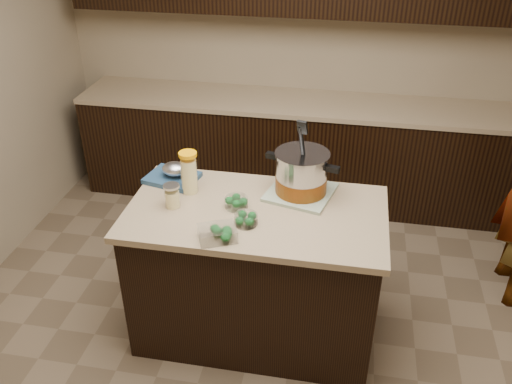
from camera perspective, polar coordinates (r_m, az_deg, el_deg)
ground_plane at (r=3.61m, az=0.00°, el=-14.02°), size 4.00×4.00×0.00m
room_shell at (r=2.69m, az=0.00°, el=12.82°), size 4.04×4.04×2.72m
back_cabinets at (r=4.57m, az=4.04°, el=10.24°), size 3.60×0.63×2.33m
island at (r=3.30m, az=0.00°, el=-8.47°), size 1.46×0.81×0.90m
dish_towel at (r=3.20m, az=4.71°, el=-0.03°), size 0.44×0.44×0.02m
stock_pot at (r=3.14m, az=4.80°, el=1.78°), size 0.44×0.39×0.45m
lemonade_pitcher at (r=3.18m, az=-7.06°, el=1.89°), size 0.12×0.12×0.26m
mason_jar at (r=3.08m, az=-8.82°, el=-0.46°), size 0.10×0.10×0.15m
broccoli_tub_left at (r=3.06m, az=-2.08°, el=-1.14°), size 0.14×0.14×0.06m
broccoli_tub_right at (r=2.91m, az=-1.07°, el=-2.94°), size 0.17×0.17×0.06m
broccoli_tub_rect at (r=2.80m, az=-4.10°, el=-4.44°), size 0.23×0.21×0.07m
blue_tray at (r=3.35m, az=-8.71°, el=1.84°), size 0.34×0.30×0.11m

